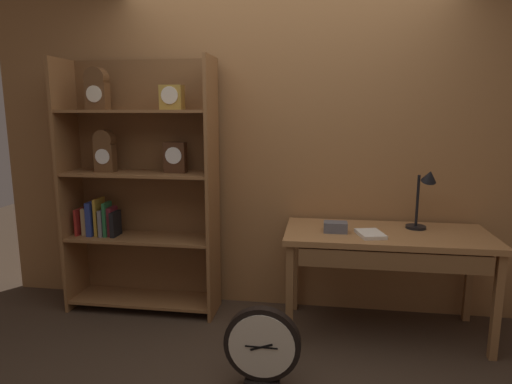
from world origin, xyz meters
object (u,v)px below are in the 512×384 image
object	(u,v)px
desk_lamp	(424,193)
open_repair_manual	(370,234)
workbench	(387,244)
bookshelf	(137,186)
round_clock_large	(262,346)
toolbox_small	(335,227)

from	to	relation	value
desk_lamp	open_repair_manual	size ratio (longest dim) A/B	2.05
workbench	open_repair_manual	distance (m)	0.18
bookshelf	round_clock_large	bearing A→B (deg)	-39.63
bookshelf	workbench	distance (m)	1.95
workbench	desk_lamp	size ratio (longest dim) A/B	3.16
desk_lamp	open_repair_manual	distance (m)	0.51
bookshelf	toolbox_small	xyz separation A→B (m)	(1.55, -0.21, -0.22)
round_clock_large	workbench	bearing A→B (deg)	43.89
open_repair_manual	toolbox_small	bearing A→B (deg)	151.40
bookshelf	workbench	xyz separation A→B (m)	(1.91, -0.18, -0.34)
workbench	open_repair_manual	size ratio (longest dim) A/B	6.49
bookshelf	toolbox_small	size ratio (longest dim) A/B	12.18
workbench	round_clock_large	bearing A→B (deg)	-136.11
bookshelf	round_clock_large	size ratio (longest dim) A/B	4.06
toolbox_small	open_repair_manual	xyz separation A→B (m)	(0.24, -0.06, -0.02)
toolbox_small	round_clock_large	size ratio (longest dim) A/B	0.33
bookshelf	desk_lamp	distance (m)	2.17
desk_lamp	open_repair_manual	xyz separation A→B (m)	(-0.38, -0.22, -0.25)
desk_lamp	toolbox_small	xyz separation A→B (m)	(-0.62, -0.16, -0.23)
desk_lamp	toolbox_small	size ratio (longest dim) A/B	2.76
workbench	round_clock_large	world-z (taller)	workbench
bookshelf	desk_lamp	xyz separation A→B (m)	(2.17, -0.05, 0.01)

